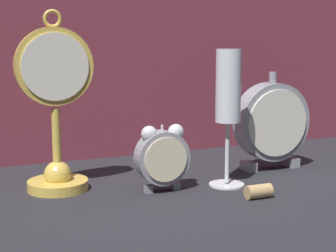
{
  "coord_description": "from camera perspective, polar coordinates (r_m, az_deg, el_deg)",
  "views": [
    {
      "loc": [
        -0.36,
        -0.77,
        0.26
      ],
      "look_at": [
        0.0,
        0.08,
        0.1
      ],
      "focal_mm": 60.0,
      "sensor_mm": 36.0,
      "label": 1
    }
  ],
  "objects": [
    {
      "name": "alarm_clock_twin_bell",
      "position": [
        0.91,
        -0.58,
        -2.96
      ],
      "size": [
        0.09,
        0.03,
        0.11
      ],
      "color": "gray",
      "rests_on": "ground_plane"
    },
    {
      "name": "ground_plane",
      "position": [
        0.89,
        2.03,
        -7.24
      ],
      "size": [
        4.0,
        4.0,
        0.0
      ],
      "primitive_type": "plane",
      "color": "#232328"
    },
    {
      "name": "mantel_clock_silver",
      "position": [
        1.07,
        10.51,
        0.34
      ],
      "size": [
        0.15,
        0.04,
        0.18
      ],
      "color": "gray",
      "rests_on": "ground_plane"
    },
    {
      "name": "wine_cork",
      "position": [
        0.9,
        9.18,
        -6.57
      ],
      "size": [
        0.04,
        0.02,
        0.02
      ],
      "primitive_type": "cylinder",
      "rotation": [
        0.0,
        1.57,
        0.0
      ],
      "color": "tan",
      "rests_on": "ground_plane"
    },
    {
      "name": "pocket_watch_on_stand",
      "position": [
        0.92,
        -11.33,
        0.9
      ],
      "size": [
        0.13,
        0.1,
        0.29
      ],
      "color": "gold",
      "rests_on": "ground_plane"
    },
    {
      "name": "champagne_flute",
      "position": [
        0.93,
        6.13,
        2.96
      ],
      "size": [
        0.06,
        0.06,
        0.23
      ],
      "color": "silver",
      "rests_on": "ground_plane"
    }
  ]
}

